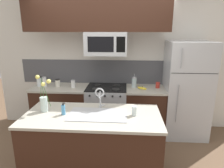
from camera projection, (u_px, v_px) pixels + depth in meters
ground_plane at (102, 158)px, 3.19m from camera, size 10.00×10.00×0.00m
rear_partition at (123, 64)px, 4.05m from camera, size 5.20×0.10×2.60m
splash_band at (108, 72)px, 4.06m from camera, size 3.56×0.01×0.48m
back_counter_left at (62, 108)px, 4.00m from camera, size 1.07×0.65×0.91m
back_counter_right at (144, 111)px, 3.88m from camera, size 0.75×0.65×0.91m
stove_range at (107, 109)px, 3.93m from camera, size 0.76×0.64×0.93m
microwave at (106, 44)px, 3.57m from camera, size 0.74×0.40×0.41m
upper_cabinet_band at (96, 14)px, 3.42m from camera, size 2.52×0.34×0.60m
refrigerator at (186, 90)px, 3.74m from camera, size 0.79×0.74×1.79m
storage_jar_tall at (39, 81)px, 3.89m from camera, size 0.10×0.10×0.19m
storage_jar_medium at (45, 82)px, 3.87m from camera, size 0.08×0.08×0.19m
storage_jar_short at (58, 83)px, 3.86m from camera, size 0.10×0.10×0.15m
storage_jar_squat at (73, 84)px, 3.81m from camera, size 0.08×0.08×0.14m
banana_bunch at (142, 88)px, 3.70m from camera, size 0.19×0.12×0.08m
french_press at (134, 82)px, 3.81m from camera, size 0.09×0.09×0.27m
coffee_tin at (158, 85)px, 3.78m from camera, size 0.08×0.08×0.11m
island_counter at (93, 145)px, 2.74m from camera, size 1.80×0.85×0.91m
kitchen_sink at (98, 120)px, 2.63m from camera, size 0.76×0.44×0.16m
sink_faucet at (100, 95)px, 2.77m from camera, size 0.14×0.14×0.31m
dish_soap_bottle at (63, 110)px, 2.60m from camera, size 0.06×0.05×0.16m
drinking_glass at (134, 111)px, 2.58m from camera, size 0.07×0.07×0.13m
flower_vase at (44, 101)px, 2.69m from camera, size 0.21×0.10×0.50m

